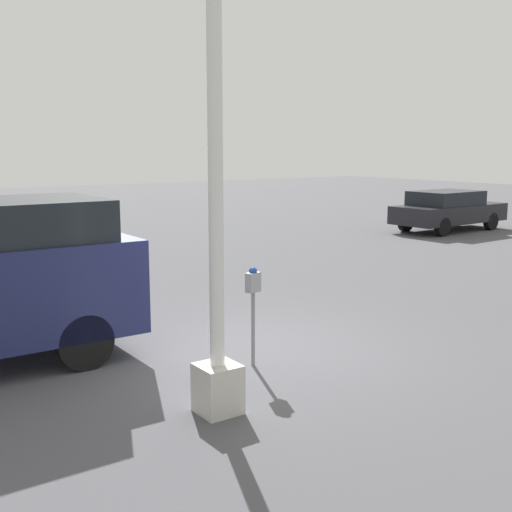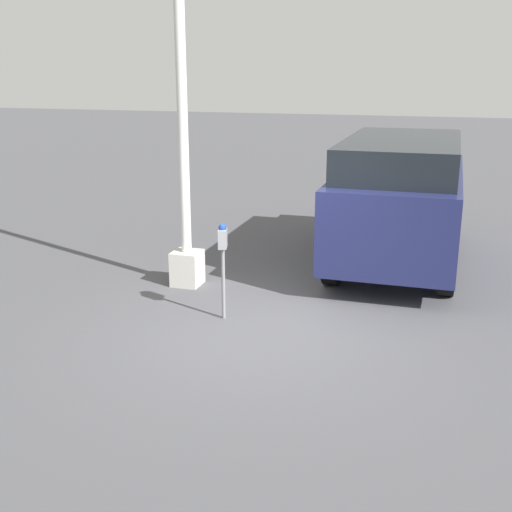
% 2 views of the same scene
% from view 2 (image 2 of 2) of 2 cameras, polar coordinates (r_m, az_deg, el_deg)
% --- Properties ---
extents(ground_plane, '(80.00, 80.00, 0.00)m').
position_cam_2_polar(ground_plane, '(8.45, 0.55, -6.90)').
color(ground_plane, '#4C4C51').
extents(parking_meter_near, '(0.22, 0.15, 1.35)m').
position_cam_2_polar(parking_meter_near, '(8.64, -2.97, 0.60)').
color(parking_meter_near, gray).
rests_on(parking_meter_near, ground).
extents(lamp_post, '(0.44, 0.44, 5.50)m').
position_cam_2_polar(lamp_post, '(9.93, -6.39, 7.15)').
color(lamp_post, beige).
rests_on(lamp_post, ground).
extents(parked_van, '(4.78, 2.03, 2.21)m').
position_cam_2_polar(parked_van, '(11.38, 12.66, 5.21)').
color(parked_van, navy).
rests_on(parked_van, ground).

